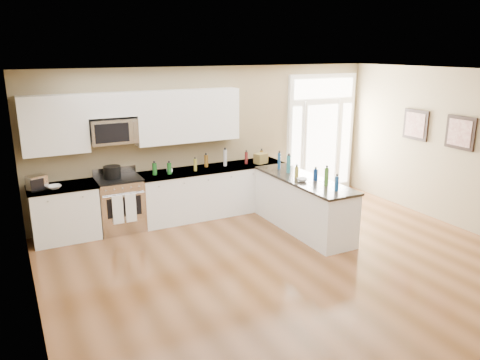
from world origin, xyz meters
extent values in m
plane|color=#563318|center=(0.00, 0.00, 0.00)|extent=(8.00, 8.00, 0.00)
plane|color=#8E7D5A|center=(0.00, 4.00, 1.40)|extent=(7.00, 0.00, 7.00)
plane|color=#8E7D5A|center=(-3.50, 0.00, 1.40)|extent=(0.00, 8.00, 8.00)
plane|color=white|center=(0.00, 0.00, 2.80)|extent=(8.00, 8.00, 0.00)
cube|color=white|center=(-2.87, 3.69, 0.45)|extent=(1.06, 0.62, 0.90)
cube|color=black|center=(-2.87, 3.69, 0.05)|extent=(1.02, 0.52, 0.10)
cube|color=black|center=(-2.87, 3.69, 0.92)|extent=(1.10, 0.66, 0.04)
cube|color=white|center=(-0.16, 3.69, 0.45)|extent=(2.81, 0.62, 0.90)
cube|color=black|center=(-0.16, 3.69, 0.05)|extent=(2.77, 0.52, 0.10)
cube|color=black|center=(-0.16, 3.69, 0.92)|extent=(2.85, 0.66, 0.04)
cube|color=white|center=(0.93, 2.24, 0.45)|extent=(0.65, 2.28, 0.90)
cube|color=black|center=(0.93, 2.24, 0.05)|extent=(0.61, 2.18, 0.10)
cube|color=black|center=(0.93, 2.24, 0.92)|extent=(0.69, 2.32, 0.04)
cube|color=white|center=(-2.88, 3.83, 1.93)|extent=(1.04, 0.33, 0.95)
cube|color=white|center=(-0.57, 3.83, 1.93)|extent=(1.94, 0.33, 0.95)
cube|color=white|center=(-1.95, 3.83, 2.20)|extent=(0.82, 0.33, 0.40)
cube|color=silver|center=(-1.95, 3.80, 1.76)|extent=(0.78, 0.40, 0.42)
cube|color=black|center=(-2.01, 3.59, 1.76)|extent=(0.56, 0.01, 0.32)
cube|color=white|center=(2.55, 3.96, 1.30)|extent=(1.70, 0.08, 2.60)
cube|color=white|center=(2.55, 3.91, 1.05)|extent=(0.78, 0.02, 1.80)
cube|color=white|center=(1.89, 3.91, 1.05)|extent=(0.22, 0.02, 1.80)
cube|color=white|center=(3.21, 3.91, 1.05)|extent=(0.22, 0.02, 1.80)
cube|color=white|center=(2.55, 3.91, 2.30)|extent=(1.50, 0.02, 0.40)
cube|color=black|center=(3.47, 2.20, 1.70)|extent=(0.04, 0.58, 0.58)
cube|color=brown|center=(3.45, 2.20, 1.70)|extent=(0.01, 0.46, 0.46)
cube|color=black|center=(3.47, 1.20, 1.70)|extent=(0.04, 0.58, 0.58)
cube|color=brown|center=(3.45, 1.20, 1.70)|extent=(0.01, 0.46, 0.46)
cube|color=silver|center=(-1.94, 3.69, 0.46)|extent=(0.76, 0.63, 0.92)
cube|color=black|center=(-1.94, 3.69, 0.94)|extent=(0.76, 0.60, 0.03)
cube|color=silver|center=(-1.94, 3.99, 1.01)|extent=(0.76, 0.04, 0.14)
cube|color=black|center=(-1.94, 3.37, 0.52)|extent=(0.58, 0.01, 0.34)
cylinder|color=silver|center=(-1.94, 3.35, 0.74)|extent=(0.70, 0.02, 0.02)
cube|color=white|center=(-2.06, 3.34, 0.50)|extent=(0.18, 0.02, 0.50)
cube|color=white|center=(-1.84, 3.34, 0.50)|extent=(0.18, 0.02, 0.50)
cylinder|color=black|center=(-2.03, 3.74, 1.06)|extent=(0.32, 0.32, 0.23)
cube|color=silver|center=(-3.25, 3.62, 1.06)|extent=(0.34, 0.31, 0.24)
cube|color=brown|center=(0.81, 3.55, 1.04)|extent=(0.28, 0.23, 0.20)
imported|color=white|center=(-3.00, 3.56, 0.97)|extent=(0.23, 0.23, 0.05)
imported|color=white|center=(0.79, 2.09, 0.97)|extent=(0.18, 0.18, 0.05)
imported|color=white|center=(-1.03, 3.64, 0.98)|extent=(0.14, 0.14, 0.09)
cylinder|color=#19591E|center=(-1.30, 3.66, 1.05)|extent=(0.08, 0.08, 0.21)
cylinder|color=navy|center=(0.97, 1.40, 1.06)|extent=(0.06, 0.06, 0.24)
cylinder|color=brown|center=(0.90, 3.67, 1.05)|extent=(0.07, 0.07, 0.22)
cylinder|color=olive|center=(-0.55, 3.59, 1.05)|extent=(0.06, 0.06, 0.22)
cylinder|color=#26727F|center=(0.91, 2.70, 1.10)|extent=(0.08, 0.08, 0.31)
cylinder|color=#591919|center=(0.55, 3.66, 1.05)|extent=(0.06, 0.06, 0.23)
cylinder|color=#B2B2B7|center=(0.10, 3.68, 1.10)|extent=(0.07, 0.07, 0.32)
cylinder|color=navy|center=(1.04, 2.05, 1.04)|extent=(0.08, 0.08, 0.20)
cylinder|color=#3F7226|center=(1.00, 1.70, 1.09)|extent=(0.07, 0.07, 0.31)
cylinder|color=#19591E|center=(-1.05, 3.59, 1.04)|extent=(0.08, 0.08, 0.20)
cylinder|color=navy|center=(0.90, 3.00, 1.09)|extent=(0.06, 0.06, 0.31)
cylinder|color=brown|center=(-0.25, 3.78, 1.05)|extent=(0.07, 0.07, 0.23)
cylinder|color=olive|center=(0.85, 2.35, 1.04)|extent=(0.07, 0.07, 0.19)
camera|label=1|loc=(-3.63, -4.21, 3.11)|focal=35.00mm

